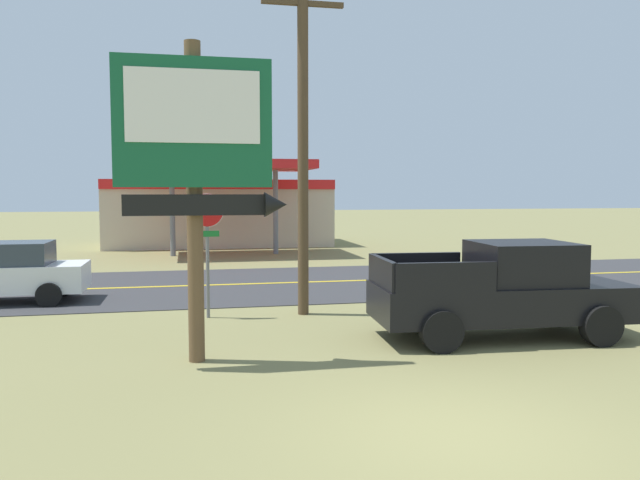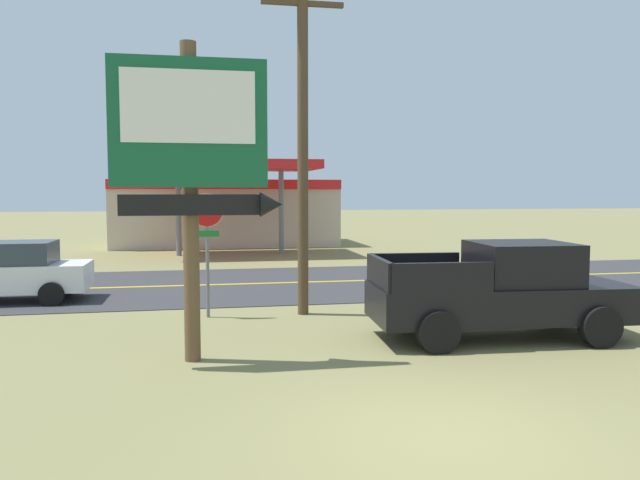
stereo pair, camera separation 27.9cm
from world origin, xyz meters
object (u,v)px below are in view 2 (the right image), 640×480
Objects in this scene: utility_pole at (303,120)px; gas_station at (226,210)px; pickup_black_parked_on_lawn at (503,291)px; car_white_near_lane at (9,272)px; stop_sign at (207,232)px; motel_sign at (193,153)px.

gas_station is (-1.01, 20.43, -2.75)m from utility_pole.
car_white_near_lane is at bearing 150.17° from pickup_black_parked_on_lawn.
stop_sign is 0.25× the size of gas_station.
gas_station reaches higher than stop_sign.
gas_station is at bearing 100.99° from pickup_black_parked_on_lawn.
car_white_near_lane is at bearing 157.42° from utility_pole.
gas_station is (1.53, 24.35, -1.70)m from motel_sign.
motel_sign reaches higher than stop_sign.
motel_sign is 24.45m from gas_station.
pickup_black_parked_on_lawn is 1.26× the size of car_white_near_lane.
pickup_black_parked_on_lawn is (5.87, -3.28, -1.06)m from stop_sign.
stop_sign is 0.34× the size of utility_pole.
utility_pole is at bearing -22.58° from car_white_near_lane.
pickup_black_parked_on_lawn is 12.82m from car_white_near_lane.
motel_sign reaches higher than gas_station.
motel_sign is 4.78m from utility_pole.
utility_pole reaches higher than motel_sign.
stop_sign is at bearing 179.13° from utility_pole.
utility_pole is (2.29, -0.03, 2.66)m from stop_sign.
utility_pole is 2.07× the size of car_white_near_lane.
gas_station is at bearing 86.42° from stop_sign.
utility_pole reaches higher than car_white_near_lane.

